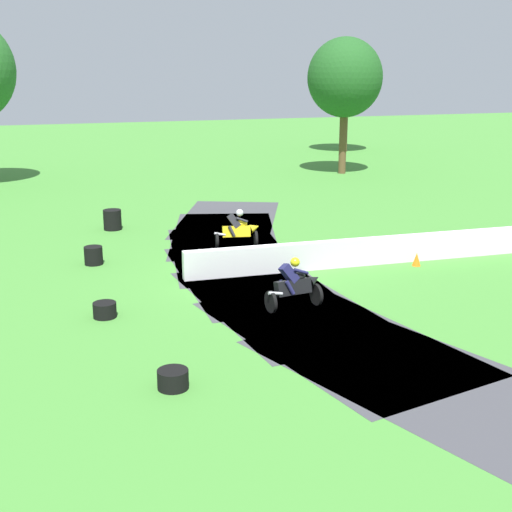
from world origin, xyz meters
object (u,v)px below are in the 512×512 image
motorcycle_lead_yellow (238,229)px  tire_stack_mid_b (105,310)px  tire_stack_far (173,379)px  tire_stack_near (112,220)px  tire_stack_mid_a (93,255)px  motorcycle_chase_black (295,284)px  traffic_cone (417,259)px

motorcycle_lead_yellow → tire_stack_mid_b: size_ratio=2.81×
tire_stack_far → tire_stack_near: bearing=87.7°
tire_stack_mid_a → motorcycle_lead_yellow: bearing=7.2°
motorcycle_lead_yellow → motorcycle_chase_black: motorcycle_lead_yellow is taller
motorcycle_chase_black → tire_stack_far: bearing=-137.3°
tire_stack_far → traffic_cone: (9.39, 6.34, 0.02)m
tire_stack_mid_a → tire_stack_mid_b: bearing=-92.5°
tire_stack_mid_b → motorcycle_chase_black: bearing=-9.2°
tire_stack_near → tire_stack_mid_a: 5.01m
motorcycle_chase_black → motorcycle_lead_yellow: bearing=86.5°
motorcycle_chase_black → tire_stack_mid_a: (-4.77, 5.99, -0.35)m
motorcycle_chase_black → tire_stack_mid_b: bearing=170.8°
motorcycle_lead_yellow → tire_stack_near: motorcycle_lead_yellow is taller
tire_stack_near → traffic_cone: (8.80, -8.34, -0.18)m
motorcycle_chase_black → traffic_cone: size_ratio=3.80×
motorcycle_chase_black → tire_stack_mid_b: 5.08m
tire_stack_near → traffic_cone: size_ratio=1.82×
motorcycle_chase_black → tire_stack_far: motorcycle_chase_black is taller
motorcycle_chase_black → tire_stack_mid_a: bearing=128.5°
tire_stack_far → traffic_cone: size_ratio=1.46×
tire_stack_far → traffic_cone: 11.33m
motorcycle_lead_yellow → tire_stack_mid_b: bearing=-132.8°
tire_stack_mid_a → tire_stack_mid_b: size_ratio=0.99×
motorcycle_lead_yellow → tire_stack_mid_a: (-5.18, -0.65, -0.35)m
motorcycle_lead_yellow → tire_stack_far: (-4.55, -10.47, -0.45)m
tire_stack_mid_a → tire_stack_far: size_ratio=0.94×
motorcycle_chase_black → traffic_cone: motorcycle_chase_black is taller
tire_stack_mid_b → tire_stack_far: (0.85, -4.64, 0.00)m
motorcycle_chase_black → tire_stack_near: (-3.56, 10.86, -0.25)m
motorcycle_chase_black → tire_stack_near: size_ratio=2.09×
tire_stack_near → tire_stack_far: (-0.59, -14.68, -0.20)m
tire_stack_near → tire_stack_mid_b: size_ratio=1.31×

